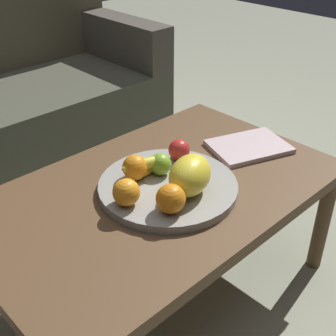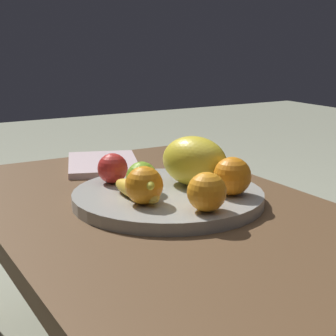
# 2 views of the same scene
# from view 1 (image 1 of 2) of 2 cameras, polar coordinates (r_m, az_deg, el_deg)

# --- Properties ---
(ground_plane) EXTENTS (8.00, 8.00, 0.00)m
(ground_plane) POSITION_cam_1_polar(r_m,az_deg,el_deg) (1.58, -1.03, -15.41)
(ground_plane) COLOR gray
(coffee_table) EXTENTS (1.07, 0.66, 0.42)m
(coffee_table) POSITION_cam_1_polar(r_m,az_deg,el_deg) (1.32, -1.19, -4.16)
(coffee_table) COLOR brown
(coffee_table) RESTS_ON ground_plane
(fruit_bowl) EXTENTS (0.40, 0.40, 0.03)m
(fruit_bowl) POSITION_cam_1_polar(r_m,az_deg,el_deg) (1.28, -0.00, -2.38)
(fruit_bowl) COLOR #9A9991
(fruit_bowl) RESTS_ON coffee_table
(melon_large_front) EXTENTS (0.18, 0.15, 0.11)m
(melon_large_front) POSITION_cam_1_polar(r_m,az_deg,el_deg) (1.21, 2.83, -0.94)
(melon_large_front) COLOR yellow
(melon_large_front) RESTS_ON fruit_bowl
(orange_front) EXTENTS (0.08, 0.08, 0.08)m
(orange_front) POSITION_cam_1_polar(r_m,az_deg,el_deg) (1.14, 0.34, -3.94)
(orange_front) COLOR orange
(orange_front) RESTS_ON fruit_bowl
(orange_left) EXTENTS (0.07, 0.07, 0.07)m
(orange_left) POSITION_cam_1_polar(r_m,az_deg,el_deg) (1.28, -4.22, 0.06)
(orange_left) COLOR orange
(orange_left) RESTS_ON fruit_bowl
(orange_right) EXTENTS (0.07, 0.07, 0.07)m
(orange_right) POSITION_cam_1_polar(r_m,az_deg,el_deg) (1.17, -5.34, -3.11)
(orange_right) COLOR orange
(orange_right) RESTS_ON fruit_bowl
(apple_front) EXTENTS (0.07, 0.07, 0.07)m
(apple_front) POSITION_cam_1_polar(r_m,az_deg,el_deg) (1.37, 1.43, 2.32)
(apple_front) COLOR red
(apple_front) RESTS_ON fruit_bowl
(apple_left) EXTENTS (0.06, 0.06, 0.06)m
(apple_left) POSITION_cam_1_polar(r_m,az_deg,el_deg) (1.30, -0.97, 0.50)
(apple_left) COLOR #78AB28
(apple_left) RESTS_ON fruit_bowl
(banana_bunch) EXTENTS (0.17, 0.08, 0.06)m
(banana_bunch) POSITION_cam_1_polar(r_m,az_deg,el_deg) (1.30, -2.86, 0.11)
(banana_bunch) COLOR yellow
(banana_bunch) RESTS_ON fruit_bowl
(magazine) EXTENTS (0.30, 0.26, 0.02)m
(magazine) POSITION_cam_1_polar(r_m,az_deg,el_deg) (1.52, 10.25, 2.71)
(magazine) COLOR beige
(magazine) RESTS_ON coffee_table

